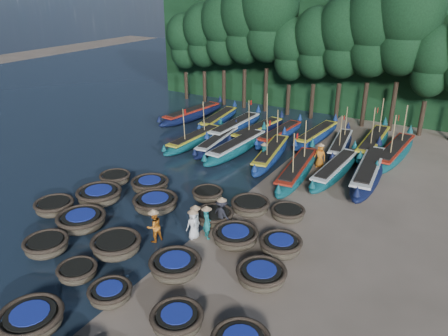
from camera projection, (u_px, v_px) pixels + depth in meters
The scene contains 56 objects.
ground at pixel (215, 220), 22.88m from camera, with size 120.00×120.00×0.00m, color gray.
foliage_wall at pixel (352, 59), 39.41m from camera, with size 40.00×3.00×10.00m, color black.
coracle_2 at pixel (31, 320), 15.51m from camera, with size 2.42×2.42×0.78m.
coracle_5 at pixel (46, 245), 19.89m from camera, with size 2.48×2.48×0.76m.
coracle_6 at pixel (77, 272), 18.21m from camera, with size 1.80×1.80×0.64m.
coracle_7 at pixel (110, 293), 16.92m from camera, with size 1.93×1.93×0.66m.
coracle_8 at pixel (177, 320), 15.51m from camera, with size 1.96×1.96×0.76m.
coracle_10 at pixel (54, 207), 23.32m from camera, with size 2.18×2.18×0.75m.
coracle_11 at pixel (82, 221), 21.87m from camera, with size 2.99×2.99×0.82m.
coracle_12 at pixel (116, 245), 19.80m from camera, with size 2.33×2.33×0.85m.
coracle_13 at pixel (175, 266), 18.39m from camera, with size 2.67×2.67×0.83m.
coracle_14 at pixel (261, 275), 17.91m from camera, with size 2.12×2.12×0.74m.
coracle_15 at pixel (99, 195), 24.41m from camera, with size 2.63×2.63×0.84m.
coracle_16 at pixel (155, 203), 23.62m from camera, with size 3.00×3.00×0.80m.
coracle_17 at pixel (214, 216), 22.41m from camera, with size 2.04×2.04×0.70m.
coracle_18 at pixel (235, 237), 20.57m from camera, with size 2.22×2.22×0.75m.
coracle_19 at pixel (281, 245), 19.84m from camera, with size 2.09×2.09×0.79m.
coracle_20 at pixel (115, 178), 26.75m from camera, with size 2.24×2.24×0.69m.
coracle_21 at pixel (150, 185), 25.82m from camera, with size 2.59×2.59×0.74m.
coracle_22 at pixel (207, 194), 24.74m from camera, with size 1.82×1.82×0.67m.
coracle_23 at pixel (250, 206), 23.33m from camera, with size 2.11×2.11×0.77m.
coracle_24 at pixel (288, 213), 22.72m from camera, with size 1.92×1.92×0.69m.
long_boat_2 at pixel (195, 139), 32.86m from camera, with size 1.50×7.59×3.23m.
long_boat_3 at pixel (217, 142), 32.40m from camera, with size 2.06×7.39×1.31m.
long_boat_4 at pixel (237, 147), 31.27m from camera, with size 1.87×8.35×1.47m.
long_boat_5 at pixel (271, 154), 30.02m from camera, with size 2.72×7.93×3.41m.
long_boat_6 at pixel (297, 171), 27.38m from camera, with size 2.43×8.28×3.54m.
long_boat_7 at pixel (335, 170), 27.59m from camera, with size 1.71×7.91×1.39m.
long_boat_8 at pixel (369, 172), 27.10m from camera, with size 2.42×9.16×1.62m.
long_boat_9 at pixel (192, 114), 38.85m from camera, with size 2.48×8.44×1.50m.
long_boat_10 at pixel (218, 119), 37.59m from camera, with size 2.24×7.64×1.35m.
long_boat_11 at pixel (235, 127), 35.34m from camera, with size 1.60×8.66×1.52m.
long_boat_12 at pixel (258, 131), 34.65m from camera, with size 2.19×7.84×3.35m.
long_boat_13 at pixel (280, 134), 33.96m from camera, with size 1.75×7.56×1.33m.
long_boat_14 at pixel (317, 135), 33.74m from camera, with size 1.93×7.76×1.37m.
long_boat_15 at pixel (340, 145), 31.80m from camera, with size 2.26×7.27×3.12m.
long_boat_16 at pixel (373, 143), 31.86m from camera, with size 1.72×8.69×3.69m.
long_boat_17 at pixel (394, 153), 30.15m from camera, with size 2.11×8.71×3.71m.
fisherman_0 at pixel (193, 223), 20.93m from camera, with size 0.72×0.86×1.70m.
fisherman_1 at pixel (207, 221), 20.94m from camera, with size 0.72×0.66×1.84m.
fisherman_2 at pixel (154, 225), 20.69m from camera, with size 0.83×0.94×1.82m.
fisherman_3 at pixel (222, 213), 21.78m from camera, with size 1.19×0.88×1.85m.
fisherman_4 at pixel (196, 220), 21.15m from camera, with size 0.72×1.00×1.78m.
fisherman_5 at pixel (264, 154), 29.38m from camera, with size 0.92×1.47×1.71m.
fisherman_6 at pixel (320, 155), 29.01m from camera, with size 0.79×0.53×1.81m.
tree_0 at pixel (185, 40), 43.81m from camera, with size 3.68×3.68×8.68m.
tree_1 at pixel (204, 35), 42.45m from camera, with size 4.09×4.09×9.65m.
tree_2 at pixel (224, 29), 41.10m from camera, with size 4.51×4.51×10.63m.
tree_3 at pixel (245, 22), 39.75m from camera, with size 4.92×4.92×11.60m.
tree_4 at pixel (269, 16), 38.40m from camera, with size 5.34×5.34×12.58m.
tree_5 at pixel (291, 49), 38.39m from camera, with size 3.68×3.68×8.68m.
tree_6 at pixel (317, 43), 37.04m from camera, with size 4.09×4.09×9.65m.
tree_7 at pixel (344, 36), 35.68m from camera, with size 4.51×4.51×10.63m.
tree_8 at pixel (374, 29), 34.33m from camera, with size 4.92×4.92×11.60m.
tree_9 at pixel (406, 22), 32.98m from camera, with size 5.34×5.34×12.58m.
tree_10 at pixel (432, 60), 32.97m from camera, with size 3.68×3.68×8.68m.
Camera 1 is at (10.65, -16.84, 11.57)m, focal length 35.00 mm.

